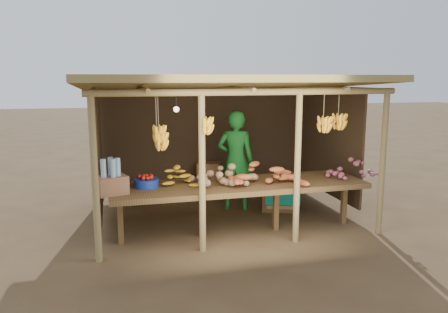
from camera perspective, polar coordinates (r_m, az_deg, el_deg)
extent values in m
plane|color=brown|center=(7.79, 0.00, -7.62)|extent=(60.00, 60.00, 0.00)
cylinder|color=#947C4C|center=(5.82, -16.50, -2.99)|extent=(0.09, 0.09, 2.20)
cylinder|color=#947C4C|center=(7.05, 20.01, -0.93)|extent=(0.09, 0.09, 2.20)
cylinder|color=#947C4C|center=(8.77, -15.96, 1.39)|extent=(0.09, 0.09, 2.20)
cylinder|color=#947C4C|center=(9.63, 9.88, 2.39)|extent=(0.09, 0.09, 2.20)
cylinder|color=#947C4C|center=(5.94, -2.87, -2.32)|extent=(0.09, 0.09, 2.20)
cylinder|color=#947C4C|center=(6.36, 9.57, -1.60)|extent=(0.09, 0.09, 2.20)
cylinder|color=#947C4C|center=(5.98, 3.68, 8.40)|extent=(4.40, 0.09, 0.09)
cylinder|color=#947C4C|center=(8.88, -2.48, 9.01)|extent=(4.40, 0.09, 0.09)
cube|color=#9E8749|center=(7.42, 0.00, 9.47)|extent=(4.70, 3.50, 0.28)
cube|color=#44301F|center=(8.93, -2.41, 2.64)|extent=(4.20, 0.04, 1.98)
cube|color=#44301F|center=(7.47, -16.03, 0.75)|extent=(0.04, 2.40, 1.98)
cube|color=#44301F|center=(8.45, 13.43, 1.94)|extent=(0.04, 2.40, 1.98)
cube|color=brown|center=(6.70, 2.06, -3.84)|extent=(3.90, 1.05, 0.08)
cube|color=brown|center=(6.55, -13.39, -8.11)|extent=(0.08, 0.08, 0.72)
cube|color=brown|center=(6.67, -2.95, -7.49)|extent=(0.08, 0.08, 0.72)
cube|color=brown|center=(7.00, 6.78, -6.69)|extent=(0.08, 0.08, 0.72)
cube|color=brown|center=(7.51, 15.39, -5.82)|extent=(0.08, 0.08, 0.72)
cylinder|color=navy|center=(6.54, -10.11, -3.43)|extent=(0.36, 0.36, 0.13)
cube|color=brown|center=(6.25, -14.49, -3.62)|extent=(0.48, 0.43, 0.25)
imported|color=#1B7929|center=(7.94, 1.51, -0.51)|extent=(0.77, 0.63, 1.82)
cube|color=brown|center=(8.10, 6.99, -5.11)|extent=(0.68, 0.63, 0.51)
cube|color=#0C8A75|center=(8.03, 7.03, -3.17)|extent=(0.76, 0.70, 0.05)
cube|color=brown|center=(8.86, -1.98, -4.12)|extent=(0.54, 0.49, 0.35)
cube|color=brown|center=(8.78, -1.99, -1.90)|extent=(0.54, 0.49, 0.35)
cube|color=brown|center=(8.77, -5.07, -4.31)|extent=(0.54, 0.49, 0.35)
ellipsoid|color=#44301F|center=(8.57, -12.18, -4.59)|extent=(0.39, 0.39, 0.53)
ellipsoid|color=#44301F|center=(8.59, -9.81, -4.48)|extent=(0.39, 0.39, 0.53)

